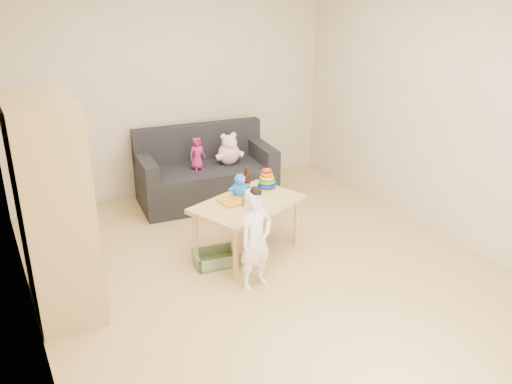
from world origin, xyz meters
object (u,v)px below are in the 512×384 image
wardrobe (52,207)px  sofa (207,184)px  play_table (248,227)px  toddler (256,241)px

wardrobe → sofa: size_ratio=1.10×
wardrobe → play_table: (1.74, 0.06, -0.60)m
wardrobe → play_table: size_ratio=1.70×
play_table → toddler: toddler is taller
wardrobe → toddler: (1.52, -0.52, -0.42)m
wardrobe → play_table: 1.84m
wardrobe → toddler: bearing=-18.9°
sofa → play_table: 1.38m
play_table → sofa: bearing=83.4°
sofa → play_table: (-0.16, -1.37, 0.05)m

